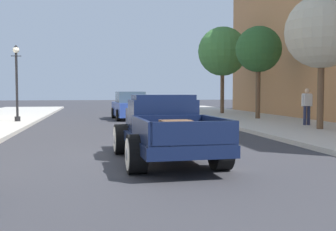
# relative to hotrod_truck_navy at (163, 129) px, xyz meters

# --- Properties ---
(ground_plane) EXTENTS (140.00, 140.00, 0.00)m
(ground_plane) POSITION_rel_hotrod_truck_navy_xyz_m (-0.10, 0.46, -0.75)
(ground_plane) COLOR #333338
(hotrod_truck_navy) EXTENTS (2.33, 5.00, 1.58)m
(hotrod_truck_navy) POSITION_rel_hotrod_truck_navy_xyz_m (0.00, 0.00, 0.00)
(hotrod_truck_navy) COLOR #0F1938
(hotrod_truck_navy) RESTS_ON ground
(car_background_blue) EXTENTS (2.05, 4.39, 1.65)m
(car_background_blue) POSITION_rel_hotrod_truck_navy_xyz_m (0.45, 14.62, 0.01)
(car_background_blue) COLOR #284293
(car_background_blue) RESTS_ON ground
(pedestrian_sidewalk_right) EXTENTS (0.53, 0.22, 1.65)m
(pedestrian_sidewalk_right) POSITION_rel_hotrod_truck_navy_xyz_m (7.77, 7.26, 0.33)
(pedestrian_sidewalk_right) COLOR #232847
(pedestrian_sidewalk_right) RESTS_ON sidewalk_right
(street_lamp_far) EXTENTS (0.50, 0.32, 3.85)m
(street_lamp_far) POSITION_rel_hotrod_truck_navy_xyz_m (-5.48, 12.03, 1.63)
(street_lamp_far) COLOR black
(street_lamp_far) RESTS_ON sidewalk_left
(street_tree_nearest) EXTENTS (2.93, 2.93, 5.36)m
(street_tree_nearest) POSITION_rel_hotrod_truck_navy_xyz_m (7.33, 5.39, 3.28)
(street_tree_nearest) COLOR brown
(street_tree_nearest) RESTS_ON sidewalk_right
(street_tree_second) EXTENTS (2.55, 2.55, 5.13)m
(street_tree_second) POSITION_rel_hotrod_truck_navy_xyz_m (7.39, 11.96, 3.22)
(street_tree_second) COLOR brown
(street_tree_second) RESTS_ON sidewalk_right
(street_tree_third) EXTENTS (3.37, 3.37, 5.96)m
(street_tree_third) POSITION_rel_hotrod_truck_navy_xyz_m (7.13, 17.67, 3.65)
(street_tree_third) COLOR brown
(street_tree_third) RESTS_ON sidewalk_right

